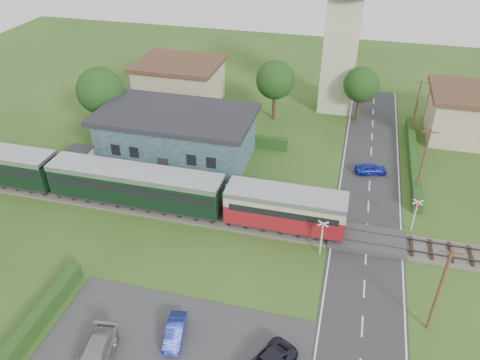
% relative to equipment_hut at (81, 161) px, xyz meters
% --- Properties ---
extents(ground, '(120.00, 120.00, 0.00)m').
position_rel_equipment_hut_xyz_m(ground, '(18.00, -5.20, -1.75)').
color(ground, '#2D4C19').
extents(railway_track, '(76.00, 3.20, 0.49)m').
position_rel_equipment_hut_xyz_m(railway_track, '(18.00, -3.20, -1.64)').
color(railway_track, '#4C443D').
rests_on(railway_track, ground).
extents(road, '(6.00, 70.00, 0.05)m').
position_rel_equipment_hut_xyz_m(road, '(28.00, -5.20, -1.72)').
color(road, '#28282B').
rests_on(road, ground).
extents(car_park, '(17.00, 9.00, 0.08)m').
position_rel_equipment_hut_xyz_m(car_park, '(16.50, -17.20, -1.71)').
color(car_park, '#333335').
rests_on(car_park, ground).
extents(crossing_deck, '(6.20, 3.40, 0.45)m').
position_rel_equipment_hut_xyz_m(crossing_deck, '(28.00, -3.20, -1.52)').
color(crossing_deck, '#333335').
rests_on(crossing_deck, ground).
extents(platform, '(30.00, 3.00, 0.45)m').
position_rel_equipment_hut_xyz_m(platform, '(8.00, 0.00, -1.52)').
color(platform, gray).
rests_on(platform, ground).
extents(equipment_hut, '(2.30, 2.30, 2.55)m').
position_rel_equipment_hut_xyz_m(equipment_hut, '(0.00, 0.00, 0.00)').
color(equipment_hut, '#BEB999').
rests_on(equipment_hut, platform).
extents(station_building, '(16.00, 9.00, 5.30)m').
position_rel_equipment_hut_xyz_m(station_building, '(8.00, 5.79, 0.95)').
color(station_building, '#1F363E').
rests_on(station_building, ground).
extents(train, '(43.20, 2.90, 3.40)m').
position_rel_equipment_hut_xyz_m(train, '(4.30, -3.20, 0.43)').
color(train, '#232328').
rests_on(train, ground).
extents(church_tower, '(6.00, 6.00, 17.60)m').
position_rel_equipment_hut_xyz_m(church_tower, '(23.00, 22.80, 8.48)').
color(church_tower, '#BEB999').
rests_on(church_tower, ground).
extents(house_west, '(10.80, 8.80, 5.50)m').
position_rel_equipment_hut_xyz_m(house_west, '(3.00, 19.80, 1.04)').
color(house_west, tan).
rests_on(house_west, ground).
extents(house_east, '(8.80, 8.80, 5.50)m').
position_rel_equipment_hut_xyz_m(house_east, '(38.00, 18.80, 1.05)').
color(house_east, tan).
rests_on(house_east, ground).
extents(hedge_carpark, '(0.80, 9.00, 1.20)m').
position_rel_equipment_hut_xyz_m(hedge_carpark, '(7.00, -17.20, -1.15)').
color(hedge_carpark, '#193814').
rests_on(hedge_carpark, ground).
extents(hedge_roadside, '(0.80, 18.00, 1.20)m').
position_rel_equipment_hut_xyz_m(hedge_roadside, '(32.20, 10.80, -1.15)').
color(hedge_roadside, '#193814').
rests_on(hedge_roadside, ground).
extents(hedge_station, '(22.00, 0.80, 1.30)m').
position_rel_equipment_hut_xyz_m(hedge_station, '(8.00, 10.30, -1.10)').
color(hedge_station, '#193814').
rests_on(hedge_station, ground).
extents(tree_a, '(5.20, 5.20, 8.00)m').
position_rel_equipment_hut_xyz_m(tree_a, '(-2.00, 8.80, 3.63)').
color(tree_a, '#332316').
rests_on(tree_a, ground).
extents(tree_b, '(4.60, 4.60, 7.34)m').
position_rel_equipment_hut_xyz_m(tree_b, '(16.00, 17.80, 3.27)').
color(tree_b, '#332316').
rests_on(tree_b, ground).
extents(tree_c, '(4.20, 4.20, 6.78)m').
position_rel_equipment_hut_xyz_m(tree_c, '(26.00, 19.80, 2.91)').
color(tree_c, '#332316').
rests_on(tree_c, ground).
extents(utility_pole_b, '(1.40, 0.22, 7.00)m').
position_rel_equipment_hut_xyz_m(utility_pole_b, '(32.20, -11.20, 1.88)').
color(utility_pole_b, '#473321').
rests_on(utility_pole_b, ground).
extents(utility_pole_c, '(1.40, 0.22, 7.00)m').
position_rel_equipment_hut_xyz_m(utility_pole_c, '(32.20, 4.80, 1.88)').
color(utility_pole_c, '#473321').
rests_on(utility_pole_c, ground).
extents(utility_pole_d, '(1.40, 0.22, 7.00)m').
position_rel_equipment_hut_xyz_m(utility_pole_d, '(32.20, 16.80, 1.88)').
color(utility_pole_d, '#473321').
rests_on(utility_pole_d, ground).
extents(crossing_signal_near, '(0.84, 0.28, 3.28)m').
position_rel_equipment_hut_xyz_m(crossing_signal_near, '(24.40, -5.61, 0.39)').
color(crossing_signal_near, silver).
rests_on(crossing_signal_near, ground).
extents(crossing_signal_far, '(0.84, 0.28, 3.28)m').
position_rel_equipment_hut_xyz_m(crossing_signal_far, '(31.60, -0.81, 0.39)').
color(crossing_signal_far, silver).
rests_on(crossing_signal_far, ground).
extents(streetlamp_west, '(0.30, 0.30, 5.15)m').
position_rel_equipment_hut_xyz_m(streetlamp_west, '(-4.00, 14.80, 1.29)').
color(streetlamp_west, '#3F3F47').
rests_on(streetlamp_west, ground).
extents(streetlamp_east, '(0.30, 0.30, 5.15)m').
position_rel_equipment_hut_xyz_m(streetlamp_east, '(34.00, 21.80, 1.29)').
color(streetlamp_east, '#3F3F47').
rests_on(streetlamp_east, ground).
extents(car_on_road, '(3.38, 2.08, 1.07)m').
position_rel_equipment_hut_xyz_m(car_on_road, '(27.99, 7.63, -1.16)').
color(car_on_road, '#1722A8').
rests_on(car_on_road, road).
extents(car_park_blue, '(1.67, 3.33, 1.05)m').
position_rel_equipment_hut_xyz_m(car_park_blue, '(16.20, -16.22, -1.14)').
color(car_park_blue, '#233298').
rests_on(car_park_blue, car_park).
extents(car_park_silver, '(2.57, 4.84, 1.34)m').
position_rel_equipment_hut_xyz_m(car_park_silver, '(12.20, -19.30, -1.00)').
color(car_park_silver, gray).
rests_on(car_park_silver, car_park).
extents(pedestrian_near, '(0.60, 0.46, 1.48)m').
position_rel_equipment_hut_xyz_m(pedestrian_near, '(14.67, -0.25, -0.56)').
color(pedestrian_near, gray).
rests_on(pedestrian_near, platform).
extents(pedestrian_far, '(0.73, 0.89, 1.69)m').
position_rel_equipment_hut_xyz_m(pedestrian_far, '(1.44, 0.36, -0.45)').
color(pedestrian_far, gray).
rests_on(pedestrian_far, platform).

